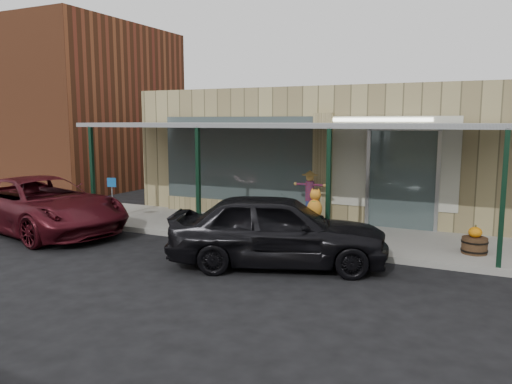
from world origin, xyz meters
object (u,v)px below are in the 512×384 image
at_px(handicap_sign, 112,194).
at_px(parked_sedan, 278,230).
at_px(barrel_scarecrow, 309,207).
at_px(car_maroon, 41,205).
at_px(barrel_pumpkin, 475,243).

relative_size(handicap_sign, parked_sedan, 0.26).
height_order(barrel_scarecrow, car_maroon, barrel_scarecrow).
relative_size(barrel_pumpkin, parked_sedan, 0.13).
height_order(barrel_scarecrow, barrel_pumpkin, barrel_scarecrow).
xyz_separation_m(handicap_sign, parked_sedan, (6.11, -1.65, -0.20)).
xyz_separation_m(barrel_pumpkin, handicap_sign, (-10.00, -0.72, 0.62)).
relative_size(handicap_sign, car_maroon, 0.23).
bearing_deg(handicap_sign, parked_sedan, -34.56).
bearing_deg(barrel_pumpkin, parked_sedan, -148.70).
bearing_deg(car_maroon, parked_sedan, -79.60).
xyz_separation_m(barrel_scarecrow, handicap_sign, (-5.55, -2.01, 0.31)).
bearing_deg(handicap_sign, barrel_pumpkin, -15.36).
height_order(barrel_scarecrow, handicap_sign, barrel_scarecrow).
xyz_separation_m(parked_sedan, car_maroon, (-7.41, 0.17, -0.02)).
height_order(barrel_pumpkin, car_maroon, car_maroon).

